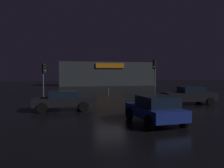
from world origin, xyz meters
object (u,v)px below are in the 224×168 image
at_px(store_building, 106,74).
at_px(traffic_signal_main, 154,69).
at_px(car_far, 189,95).
at_px(car_crossing, 155,109).
at_px(traffic_signal_opposite, 44,73).
at_px(car_near, 63,100).

relative_size(store_building, traffic_signal_main, 4.88).
bearing_deg(store_building, car_far, -88.41).
distance_m(traffic_signal_main, car_crossing, 14.66).
bearing_deg(traffic_signal_opposite, car_crossing, -64.77).
bearing_deg(car_far, car_crossing, -133.03).
relative_size(traffic_signal_main, traffic_signal_opposite, 1.14).
distance_m(store_building, car_near, 33.92).
height_order(traffic_signal_main, car_near, traffic_signal_main).
bearing_deg(car_near, traffic_signal_opposite, 102.32).
xyz_separation_m(store_building, car_near, (-9.65, -32.47, -1.75)).
bearing_deg(car_crossing, car_far, 46.97).
distance_m(traffic_signal_opposite, car_crossing, 15.56).
distance_m(traffic_signal_main, car_far, 7.46).
xyz_separation_m(store_building, traffic_signal_main, (0.74, -24.50, 0.62)).
relative_size(store_building, car_far, 4.54).
xyz_separation_m(traffic_signal_main, car_crossing, (-5.68, -13.31, -2.33)).
height_order(traffic_signal_opposite, car_crossing, traffic_signal_opposite).
height_order(traffic_signal_main, car_far, traffic_signal_main).
relative_size(traffic_signal_opposite, car_crossing, 0.91).
height_order(store_building, traffic_signal_opposite, store_building).
relative_size(traffic_signal_opposite, car_near, 0.86).
xyz_separation_m(traffic_signal_main, car_far, (0.14, -7.08, -2.34)).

